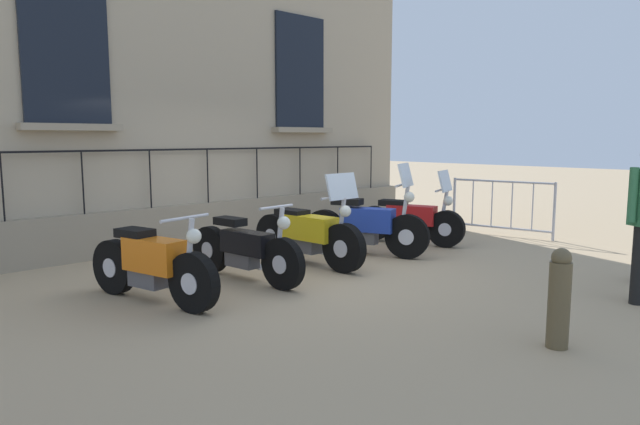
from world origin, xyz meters
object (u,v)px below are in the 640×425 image
at_px(motorcycle_orange, 153,266).
at_px(bollard, 559,298).
at_px(crowd_barrier, 502,206).
at_px(motorcycle_yellow, 308,235).
at_px(motorcycle_blue, 366,226).
at_px(motorcycle_red, 410,221).
at_px(motorcycle_black, 246,250).

bearing_deg(motorcycle_orange, bollard, 26.99).
distance_m(motorcycle_orange, crowd_barrier, 6.87).
xyz_separation_m(motorcycle_yellow, motorcycle_blue, (0.12, 1.12, 0.02)).
xyz_separation_m(motorcycle_orange, motorcycle_yellow, (-0.20, 2.53, 0.02)).
bearing_deg(motorcycle_yellow, bollard, -9.27).
xyz_separation_m(motorcycle_orange, motorcycle_red, (-0.19, 4.92, -0.01)).
distance_m(motorcycle_orange, motorcycle_red, 4.92).
distance_m(crowd_barrier, bollard, 5.93).
distance_m(motorcycle_blue, crowd_barrier, 3.25).
bearing_deg(motorcycle_red, bollard, -37.73).
relative_size(motorcycle_red, bollard, 2.13).
bearing_deg(motorcycle_yellow, motorcycle_red, 89.73).
relative_size(motorcycle_yellow, crowd_barrier, 1.09).
distance_m(motorcycle_yellow, bollard, 3.97).
xyz_separation_m(motorcycle_red, crowd_barrier, (0.66, 1.94, 0.15)).
height_order(motorcycle_orange, bollard, motorcycle_orange).
xyz_separation_m(motorcycle_black, bollard, (3.80, 0.56, 0.05)).
bearing_deg(bollard, crowd_barrier, 123.21).
distance_m(motorcycle_black, motorcycle_blue, 2.32).
bearing_deg(motorcycle_black, motorcycle_yellow, 95.58).
relative_size(motorcycle_orange, motorcycle_yellow, 0.93).
height_order(motorcycle_blue, motorcycle_red, motorcycle_blue).
distance_m(motorcycle_orange, motorcycle_yellow, 2.54).
height_order(motorcycle_black, motorcycle_yellow, motorcycle_yellow).
relative_size(crowd_barrier, bollard, 2.15).
height_order(motorcycle_blue, crowd_barrier, motorcycle_blue).
height_order(motorcycle_black, motorcycle_blue, motorcycle_blue).
height_order(motorcycle_blue, bollard, motorcycle_blue).
bearing_deg(motorcycle_orange, motorcycle_black, 93.50).
bearing_deg(motorcycle_orange, crowd_barrier, 86.09).
bearing_deg(motorcycle_red, motorcycle_blue, -85.09).
distance_m(motorcycle_black, motorcycle_yellow, 1.21).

